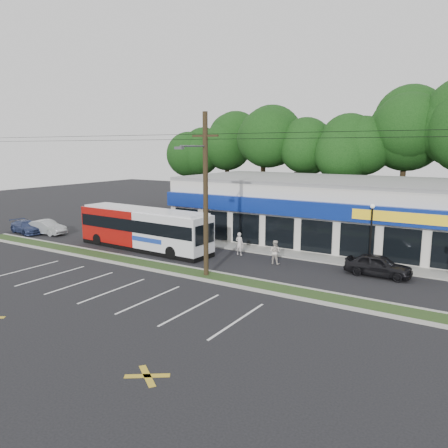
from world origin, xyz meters
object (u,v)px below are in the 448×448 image
at_px(utility_pole, 203,190).
at_px(pedestrian_b, 275,252).
at_px(metrobus, 144,228).
at_px(lamp_post, 371,227).
at_px(car_silver, 46,227).
at_px(car_dark, 378,265).
at_px(pedestrian_a, 239,244).
at_px(car_blue, 27,227).

xyz_separation_m(utility_pole, pedestrian_b, (2.47, 5.07, -4.59)).
bearing_deg(utility_pole, pedestrian_b, 64.07).
height_order(metrobus, pedestrian_b, metrobus).
distance_m(lamp_post, car_silver, 28.45).
height_order(metrobus, car_dark, metrobus).
height_order(utility_pole, car_silver, utility_pole).
bearing_deg(lamp_post, car_silver, -170.63).
distance_m(pedestrian_a, pedestrian_b, 3.41).
xyz_separation_m(car_blue, pedestrian_b, (24.30, 2.50, 0.23)).
bearing_deg(car_silver, metrobus, -93.69).
height_order(car_blue, pedestrian_b, pedestrian_b).
xyz_separation_m(metrobus, pedestrian_b, (10.59, 1.50, -0.88)).
bearing_deg(car_silver, pedestrian_a, -87.27).
height_order(utility_pole, lamp_post, utility_pole).
bearing_deg(pedestrian_a, metrobus, 21.47).
height_order(car_silver, pedestrian_a, pedestrian_a).
xyz_separation_m(metrobus, car_blue, (-13.71, -1.00, -1.11)).
relative_size(utility_pole, pedestrian_a, 29.07).
bearing_deg(utility_pole, car_silver, 170.68).
distance_m(lamp_post, pedestrian_a, 9.39).
bearing_deg(pedestrian_b, car_silver, 3.53).
bearing_deg(car_blue, pedestrian_b, -74.10).
height_order(car_dark, pedestrian_b, pedestrian_b).
distance_m(utility_pole, car_silver, 20.65).
xyz_separation_m(lamp_post, metrobus, (-16.29, -4.30, -0.96)).
xyz_separation_m(utility_pole, car_silver, (-19.83, 3.25, -4.75)).
height_order(metrobus, car_silver, metrobus).
height_order(metrobus, car_blue, metrobus).
relative_size(car_blue, pedestrian_b, 2.50).
height_order(utility_pole, pedestrian_a, utility_pole).
distance_m(lamp_post, metrobus, 16.87).
distance_m(lamp_post, car_dark, 3.00).
height_order(lamp_post, pedestrian_a, lamp_post).
relative_size(car_dark, pedestrian_b, 2.44).
distance_m(car_dark, pedestrian_a, 10.03).
bearing_deg(metrobus, pedestrian_a, 20.54).
bearing_deg(pedestrian_b, utility_pole, 62.93).
relative_size(car_silver, pedestrian_a, 2.32).
bearing_deg(lamp_post, pedestrian_a, -167.74).
relative_size(car_silver, pedestrian_b, 2.41).
distance_m(metrobus, car_silver, 11.76).
relative_size(car_blue, pedestrian_a, 2.41).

